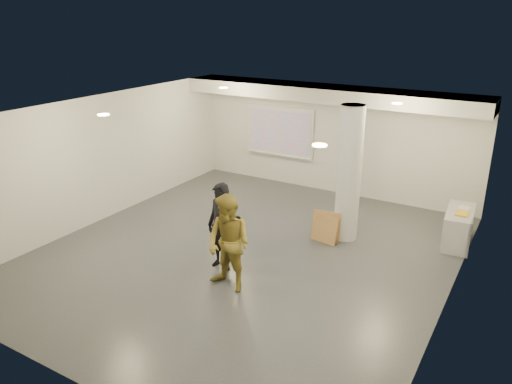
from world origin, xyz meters
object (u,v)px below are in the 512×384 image
Objects in this scene: projection_screen at (280,132)px; credenza at (458,227)px; woman at (221,227)px; man at (229,243)px; column at (349,174)px.

projection_screen reaches higher than credenza.
credenza is at bearing 55.03° from woman.
man is (2.07, -5.80, -0.62)m from projection_screen.
column is 3.09m from woman.
projection_screen is 6.18m from man.
column is 4.08m from projection_screen.
woman is (-3.82, -3.52, 0.49)m from credenza.
woman is at bearing -121.88° from column.
man is at bearing -33.00° from woman.
credenza is 0.75× the size of woman.
projection_screen is at bearing 139.44° from column.
column is 1.66× the size of man.
column is at bearing -161.71° from credenza.
column is 1.71× the size of woman.
projection_screen is at bearing 118.38° from woman.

